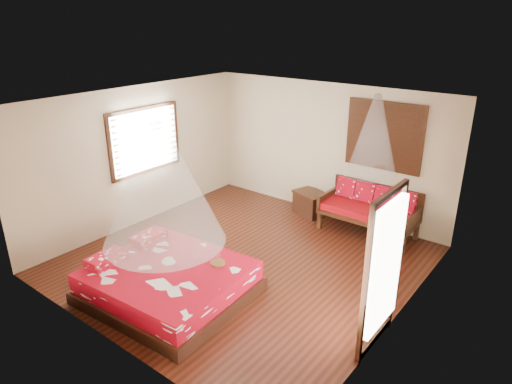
% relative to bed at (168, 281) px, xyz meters
% --- Properties ---
extents(room, '(5.54, 5.54, 2.84)m').
position_rel_bed_xyz_m(room, '(0.24, 1.56, 1.15)').
color(room, black).
rests_on(room, ground).
extents(bed, '(2.39, 2.19, 0.65)m').
position_rel_bed_xyz_m(bed, '(0.00, 0.00, 0.00)').
color(bed, black).
rests_on(bed, floor).
extents(daybed, '(1.85, 0.82, 0.96)m').
position_rel_bed_xyz_m(daybed, '(1.49, 3.94, 0.27)').
color(daybed, black).
rests_on(daybed, floor).
extents(storage_chest, '(0.85, 0.73, 0.50)m').
position_rel_bed_xyz_m(storage_chest, '(0.11, 4.01, -0.00)').
color(storage_chest, black).
rests_on(storage_chest, floor).
extents(shutter_panel, '(1.52, 0.06, 1.32)m').
position_rel_bed_xyz_m(shutter_panel, '(1.49, 4.28, 1.65)').
color(shutter_panel, black).
rests_on(shutter_panel, wall_back).
extents(window_left, '(0.10, 1.74, 1.34)m').
position_rel_bed_xyz_m(window_left, '(-2.47, 1.76, 1.45)').
color(window_left, black).
rests_on(window_left, wall_left).
extents(glazed_door, '(0.08, 1.02, 2.16)m').
position_rel_bed_xyz_m(glazed_door, '(2.95, 0.96, 0.82)').
color(glazed_door, black).
rests_on(glazed_door, floor).
extents(wine_tray, '(0.23, 0.23, 0.19)m').
position_rel_bed_xyz_m(wine_tray, '(0.54, 0.55, 0.30)').
color(wine_tray, brown).
rests_on(wine_tray, bed).
extents(mosquito_net_main, '(1.78, 1.78, 1.80)m').
position_rel_bed_xyz_m(mosquito_net_main, '(0.02, 0.00, 1.60)').
color(mosquito_net_main, white).
rests_on(mosquito_net_main, ceiling).
extents(mosquito_net_daybed, '(0.93, 0.93, 1.50)m').
position_rel_bed_xyz_m(mosquito_net_daybed, '(1.49, 3.81, 1.75)').
color(mosquito_net_daybed, white).
rests_on(mosquito_net_daybed, ceiling).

